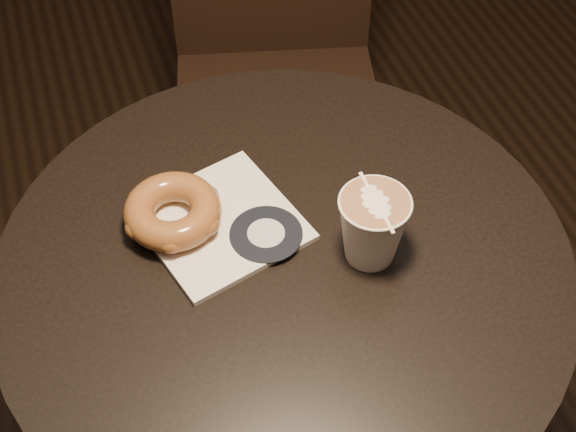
{
  "coord_description": "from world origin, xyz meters",
  "views": [
    {
      "loc": [
        -0.18,
        -0.56,
        1.52
      ],
      "look_at": [
        0.01,
        0.03,
        0.79
      ],
      "focal_mm": 50.0,
      "sensor_mm": 36.0,
      "label": 1
    }
  ],
  "objects_px": {
    "cafe_table": "(285,343)",
    "latte_cup": "(372,228)",
    "chair": "(275,35)",
    "doughnut": "(173,211)",
    "pastry_bag": "(220,223)"
  },
  "relations": [
    {
      "from": "doughnut",
      "to": "latte_cup",
      "type": "distance_m",
      "value": 0.24
    },
    {
      "from": "cafe_table",
      "to": "latte_cup",
      "type": "height_order",
      "value": "latte_cup"
    },
    {
      "from": "chair",
      "to": "doughnut",
      "type": "height_order",
      "value": "chair"
    },
    {
      "from": "latte_cup",
      "to": "cafe_table",
      "type": "bearing_deg",
      "value": 163.63
    },
    {
      "from": "pastry_bag",
      "to": "doughnut",
      "type": "bearing_deg",
      "value": 146.61
    },
    {
      "from": "chair",
      "to": "doughnut",
      "type": "relative_size",
      "value": 8.36
    },
    {
      "from": "cafe_table",
      "to": "latte_cup",
      "type": "xyz_separation_m",
      "value": [
        0.1,
        -0.03,
        0.25
      ]
    },
    {
      "from": "cafe_table",
      "to": "chair",
      "type": "relative_size",
      "value": 0.75
    },
    {
      "from": "doughnut",
      "to": "latte_cup",
      "type": "height_order",
      "value": "latte_cup"
    },
    {
      "from": "chair",
      "to": "pastry_bag",
      "type": "height_order",
      "value": "chair"
    },
    {
      "from": "chair",
      "to": "cafe_table",
      "type": "bearing_deg",
      "value": -92.66
    },
    {
      "from": "chair",
      "to": "doughnut",
      "type": "distance_m",
      "value": 0.69
    },
    {
      "from": "latte_cup",
      "to": "doughnut",
      "type": "bearing_deg",
      "value": 150.97
    },
    {
      "from": "cafe_table",
      "to": "doughnut",
      "type": "bearing_deg",
      "value": 141.99
    },
    {
      "from": "pastry_bag",
      "to": "doughnut",
      "type": "distance_m",
      "value": 0.06
    }
  ]
}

